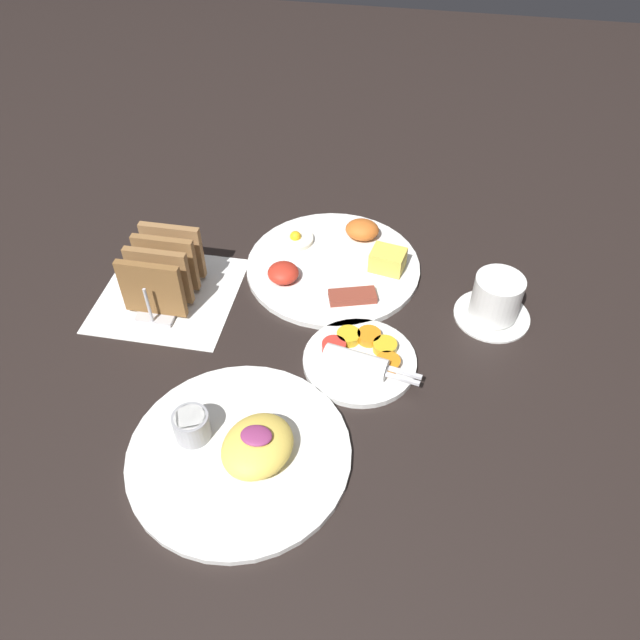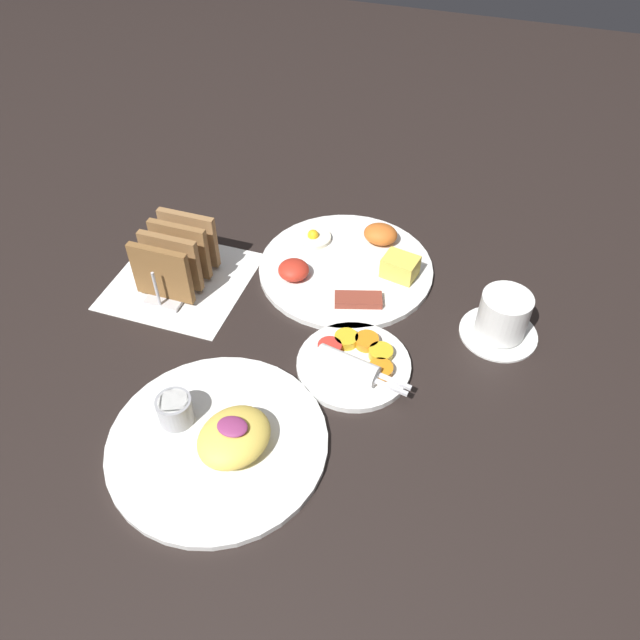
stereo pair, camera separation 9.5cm
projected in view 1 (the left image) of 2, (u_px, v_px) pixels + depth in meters
name	position (u px, v px, depth m)	size (l,w,h in m)	color
ground_plane	(268.00, 354.00, 0.94)	(3.00, 3.00, 0.00)	black
napkin_flat	(169.00, 294.00, 1.03)	(0.22, 0.22, 0.00)	white
plate_breakfast	(336.00, 263.00, 1.07)	(0.30, 0.30, 0.05)	white
plate_condiments	(360.00, 358.00, 0.92)	(0.18, 0.17, 0.04)	white
plate_foreground	(240.00, 449.00, 0.80)	(0.29, 0.29, 0.06)	white
toast_rack	(163.00, 271.00, 0.99)	(0.10, 0.15, 0.10)	#B7B7BC
coffee_cup	(496.00, 300.00, 0.97)	(0.12, 0.12, 0.08)	white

